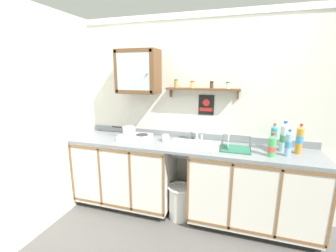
{
  "coord_description": "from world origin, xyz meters",
  "views": [
    {
      "loc": [
        0.57,
        -2.26,
        1.77
      ],
      "look_at": [
        -0.27,
        0.41,
        1.12
      ],
      "focal_mm": 24.52,
      "sensor_mm": 36.0,
      "label": 1
    }
  ],
  "objects": [
    {
      "name": "back_wall",
      "position": [
        0.0,
        0.6,
        1.24
      ],
      "size": [
        3.56,
        0.07,
        2.46
      ],
      "color": "silver",
      "rests_on": "ground"
    },
    {
      "name": "dish_rack",
      "position": [
        0.54,
        0.27,
        0.96
      ],
      "size": [
        0.33,
        0.28,
        0.17
      ],
      "color": "#26664C",
      "rests_on": "countertop"
    },
    {
      "name": "countertop",
      "position": [
        0.0,
        0.29,
        0.92
      ],
      "size": [
        2.92,
        0.6,
        0.03
      ],
      "primitive_type": "cube",
      "color": "gray",
      "rests_on": "lower_cabinet_run"
    },
    {
      "name": "spice_shelf",
      "position": [
        0.12,
        0.51,
        1.58
      ],
      "size": [
        0.88,
        0.14,
        0.23
      ],
      "color": "brown"
    },
    {
      "name": "side_wall_left",
      "position": [
        -1.5,
        -0.31,
        1.23
      ],
      "size": [
        0.05,
        3.38,
        2.46
      ],
      "primitive_type": "cube",
      "color": "silver",
      "rests_on": "ground"
    },
    {
      "name": "trash_bin",
      "position": [
        -0.06,
        0.2,
        0.22
      ],
      "size": [
        0.3,
        0.3,
        0.43
      ],
      "color": "silver",
      "rests_on": "ground"
    },
    {
      "name": "bottle_juice_amber_3",
      "position": [
        1.19,
        0.35,
        1.08
      ],
      "size": [
        0.07,
        0.07,
        0.32
      ],
      "color": "gold",
      "rests_on": "countertop"
    },
    {
      "name": "lower_cabinet_run",
      "position": [
        -0.83,
        0.29,
        0.46
      ],
      "size": [
        1.28,
        0.58,
        0.9
      ],
      "color": "black",
      "rests_on": "ground"
    },
    {
      "name": "saucepan",
      "position": [
        -0.78,
        0.32,
        1.05
      ],
      "size": [
        0.34,
        0.17,
        0.09
      ],
      "color": "silver",
      "rests_on": "hot_plate_stove"
    },
    {
      "name": "bottle_water_clear_4",
      "position": [
        1.04,
        0.38,
        1.09
      ],
      "size": [
        0.08,
        0.08,
        0.33
      ],
      "color": "silver",
      "rests_on": "countertop"
    },
    {
      "name": "bottle_soda_green_2",
      "position": [
        0.91,
        0.17,
        1.04
      ],
      "size": [
        0.08,
        0.08,
        0.25
      ],
      "color": "#4CB266",
      "rests_on": "countertop"
    },
    {
      "name": "wall_cabinet",
      "position": [
        -0.67,
        0.43,
        1.78
      ],
      "size": [
        0.52,
        0.32,
        0.53
      ],
      "color": "brown"
    },
    {
      "name": "floor",
      "position": [
        0.0,
        0.0,
        0.0
      ],
      "size": [
        5.96,
        5.96,
        0.0
      ],
      "primitive_type": "plane",
      "color": "#565451",
      "rests_on": "ground"
    },
    {
      "name": "bottle_water_blue_0",
      "position": [
        1.06,
        0.23,
        1.06
      ],
      "size": [
        0.06,
        0.06,
        0.28
      ],
      "color": "#8CB7E0",
      "rests_on": "countertop"
    },
    {
      "name": "lower_cabinet_run_right",
      "position": [
        0.77,
        0.29,
        0.46
      ],
      "size": [
        1.4,
        0.58,
        0.9
      ],
      "color": "black",
      "rests_on": "ground"
    },
    {
      "name": "mug",
      "position": [
        -0.28,
        0.33,
        0.98
      ],
      "size": [
        0.11,
        0.09,
        0.09
      ],
      "color": "white",
      "rests_on": "countertop"
    },
    {
      "name": "backsplash",
      "position": [
        0.0,
        0.57,
        0.97
      ],
      "size": [
        2.92,
        0.02,
        0.08
      ],
      "primitive_type": "cube",
      "color": "gray",
      "rests_on": "countertop"
    },
    {
      "name": "hot_plate_stove",
      "position": [
        -0.68,
        0.3,
        0.97
      ],
      "size": [
        0.38,
        0.29,
        0.07
      ],
      "color": "silver",
      "rests_on": "countertop"
    },
    {
      "name": "warning_sign",
      "position": [
        0.17,
        0.57,
        1.37
      ],
      "size": [
        0.19,
        0.01,
        0.25
      ],
      "color": "black"
    },
    {
      "name": "bottle_detergent_teal_1",
      "position": [
        0.94,
        0.36,
        1.07
      ],
      "size": [
        0.06,
        0.06,
        0.31
      ],
      "color": "teal",
      "rests_on": "countertop"
    },
    {
      "name": "sink",
      "position": [
        0.08,
        0.33,
        0.91
      ],
      "size": [
        0.59,
        0.43,
        0.4
      ],
      "color": "silver",
      "rests_on": "countertop"
    }
  ]
}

